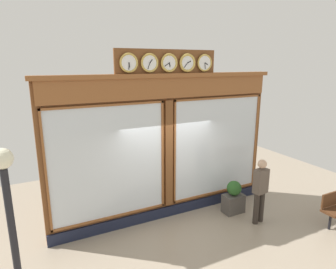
# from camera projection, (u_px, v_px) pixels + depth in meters

# --- Properties ---
(shop_facade) EXTENTS (6.16, 0.42, 4.30)m
(shop_facade) POSITION_uv_depth(u_px,v_px,m) (166.00, 146.00, 7.47)
(shop_facade) COLOR brown
(shop_facade) RESTS_ON ground_plane
(pedestrian) EXTENTS (0.39, 0.27, 1.69)m
(pedestrian) POSITION_uv_depth(u_px,v_px,m) (260.00, 189.00, 7.27)
(pedestrian) COLOR #312A24
(pedestrian) RESTS_ON ground_plane
(street_lamp) EXTENTS (0.28, 0.28, 2.92)m
(street_lamp) POSITION_uv_depth(u_px,v_px,m) (10.00, 215.00, 3.94)
(street_lamp) COLOR black
(street_lamp) RESTS_ON ground_plane
(planter_box) EXTENTS (0.56, 0.36, 0.51)m
(planter_box) POSITION_uv_depth(u_px,v_px,m) (233.00, 203.00, 7.94)
(planter_box) COLOR #4C4742
(planter_box) RESTS_ON ground_plane
(planter_shrub) EXTENTS (0.40, 0.40, 0.40)m
(planter_shrub) POSITION_uv_depth(u_px,v_px,m) (234.00, 188.00, 7.83)
(planter_shrub) COLOR #285623
(planter_shrub) RESTS_ON planter_box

